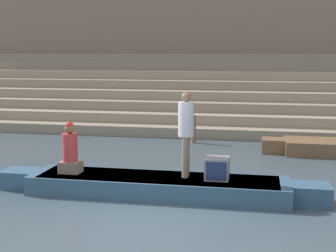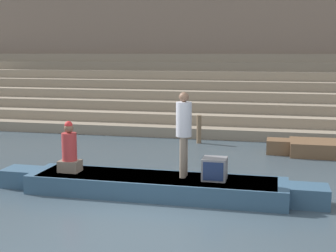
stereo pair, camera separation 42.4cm
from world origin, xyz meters
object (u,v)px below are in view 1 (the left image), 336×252
person_rowing (70,152)px  tv_set (217,168)px  person_standing (186,128)px  mooring_post (194,129)px  rowboat_main (157,185)px

person_rowing → tv_set: (3.19, 0.07, -0.23)m
person_standing → person_rowing: size_ratio=1.59×
tv_set → mooring_post: bearing=98.9°
rowboat_main → person_standing: 1.37m
person_rowing → tv_set: person_rowing is taller
rowboat_main → mooring_post: size_ratio=7.50×
rowboat_main → tv_set: size_ratio=14.29×
tv_set → person_standing: bearing=168.8°
rowboat_main → person_standing: (0.59, 0.14, 1.23)m
rowboat_main → person_standing: person_standing is taller
tv_set → mooring_post: mooring_post is taller
rowboat_main → tv_set: bearing=1.8°
person_standing → tv_set: (0.67, -0.09, -0.81)m
person_standing → person_rowing: person_standing is taller
person_standing → tv_set: bearing=-11.1°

